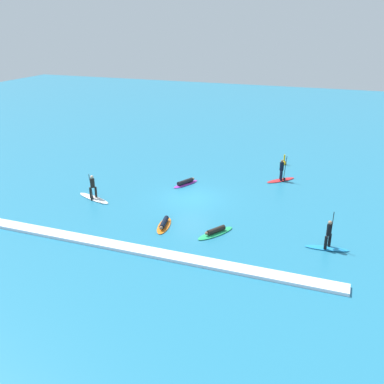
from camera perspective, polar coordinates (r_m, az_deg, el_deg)
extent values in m
plane|color=teal|center=(32.23, 0.00, -0.83)|extent=(120.00, 120.00, 0.00)
ellipsoid|color=orange|center=(28.04, -3.68, -4.39)|extent=(1.19, 2.56, 0.08)
cylinder|color=black|center=(27.99, -3.66, -3.98)|extent=(0.58, 1.45, 0.32)
sphere|color=brown|center=(27.26, -4.06, -4.69)|extent=(0.28, 0.28, 0.24)
ellipsoid|color=red|center=(36.48, 11.52, 1.54)|extent=(2.32, 2.41, 0.09)
cylinder|color=black|center=(36.15, 11.60, 2.10)|extent=(0.27, 0.27, 0.82)
cylinder|color=black|center=(36.51, 11.54, 2.31)|extent=(0.27, 0.27, 0.82)
cylinder|color=black|center=(36.09, 11.66, 3.32)|extent=(0.47, 0.47, 0.67)
sphere|color=brown|center=(35.96, 11.71, 3.98)|extent=(0.30, 0.30, 0.21)
cylinder|color=black|center=(36.02, 12.09, 3.06)|extent=(0.22, 0.21, 2.08)
cube|color=black|center=(36.34, 11.97, 1.59)|extent=(0.19, 0.18, 0.32)
ellipsoid|color=white|center=(32.94, -12.73, -0.79)|extent=(3.24, 1.72, 0.10)
cylinder|color=black|center=(32.76, -13.12, -0.09)|extent=(0.21, 0.21, 0.81)
cylinder|color=black|center=(32.79, -12.46, -0.01)|extent=(0.21, 0.21, 0.81)
cylinder|color=black|center=(32.51, -12.90, 1.16)|extent=(0.41, 0.41, 0.67)
sphere|color=beige|center=(32.36, -12.96, 1.92)|extent=(0.31, 0.31, 0.24)
cylinder|color=black|center=(32.31, -13.07, 0.68)|extent=(0.12, 0.25, 1.94)
cube|color=black|center=(32.64, -12.94, -0.81)|extent=(0.12, 0.21, 0.32)
ellipsoid|color=#23B266|center=(27.04, 3.08, -5.40)|extent=(2.05, 2.73, 0.09)
cylinder|color=black|center=(26.98, 3.17, -4.98)|extent=(0.95, 1.29, 0.32)
sphere|color=brown|center=(26.51, 1.92, -5.42)|extent=(0.28, 0.28, 0.21)
ellipsoid|color=purple|center=(34.91, -0.84, 1.05)|extent=(1.66, 2.56, 0.08)
cylinder|color=black|center=(34.80, -0.90, 1.35)|extent=(0.95, 1.52, 0.34)
sphere|color=#A37556|center=(35.37, 0.13, 1.73)|extent=(0.31, 0.31, 0.23)
ellipsoid|color=#1E8CD1|center=(26.50, 17.22, -7.04)|extent=(2.52, 0.84, 0.10)
cylinder|color=black|center=(26.11, 17.09, -6.35)|extent=(0.20, 0.20, 0.80)
cylinder|color=black|center=(26.47, 17.55, -6.01)|extent=(0.20, 0.20, 0.80)
cylinder|color=black|center=(25.97, 17.50, -4.73)|extent=(0.32, 0.32, 0.68)
sphere|color=#A37556|center=(25.77, 17.62, -3.83)|extent=(0.25, 0.25, 0.23)
cylinder|color=black|center=(26.20, 17.80, -4.56)|extent=(0.09, 0.41, 2.22)
cube|color=black|center=(26.67, 17.54, -6.61)|extent=(0.08, 0.21, 0.32)
sphere|color=yellow|center=(40.60, 11.94, 3.68)|extent=(0.45, 0.45, 0.45)
cylinder|color=yellow|center=(40.49, 11.98, 4.16)|extent=(0.14, 0.14, 0.93)
cube|color=white|center=(25.21, -6.79, -7.57)|extent=(22.69, 0.90, 0.18)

